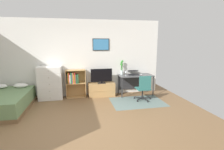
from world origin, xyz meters
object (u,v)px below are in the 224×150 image
Objects in this scene: tv_stand at (102,89)px; desk at (135,78)px; television at (101,76)px; laptop at (133,73)px; dresser at (50,83)px; bed at (2,102)px; bookshelf at (74,81)px; bamboo_vase at (122,67)px; computer_mouse at (141,74)px; wine_glass at (126,72)px; office_chair at (144,87)px.

tv_stand is 1.31m from desk.
television is 1.20m from laptop.
dresser reaches higher than desk.
dresser is at bearing 33.04° from bed.
bamboo_vase is at bearing 2.35° from bookshelf.
dresser reaches higher than computer_mouse.
bookshelf is 0.80× the size of desk.
bookshelf is at bearing 177.08° from tv_stand.
laptop reaches higher than bed.
laptop is 4.32× the size of computer_mouse.
desk is at bearing -1.64° from bookshelf.
bookshelf is 2.43m from computer_mouse.
bamboo_vase is at bearing 164.23° from desk.
television reaches higher than wine_glass.
computer_mouse is (1.46, -0.09, 0.52)m from tv_stand.
tv_stand is at bearing 0.49° from dresser.
bookshelf is at bearing 175.75° from television.
bamboo_vase is at bearing 171.15° from laptop.
bamboo_vase reaches higher than laptop.
tv_stand is at bearing -171.26° from bamboo_vase.
bed is 4.37× the size of laptop.
office_chair reaches higher than computer_mouse.
wine_glass is (3.83, 0.61, 0.63)m from bed.
laptop reaches higher than computer_mouse.
dresser is at bearing 177.03° from wine_glass.
tv_stand is at bearing 176.36° from computer_mouse.
wine_glass is at bearing -73.79° from bamboo_vase.
computer_mouse is (1.46, -0.07, 0.02)m from television.
bed is at bearing -169.97° from desk.
laptop is 0.39m from wine_glass.
laptop is 2.50× the size of wine_glass.
desk is 6.81× the size of wine_glass.
bookshelf is at bearing 159.98° from office_chair.
bookshelf is 5.43× the size of wine_glass.
dresser is 0.80m from bookshelf.
bookshelf is at bearing 178.36° from desk.
bamboo_vase is (2.52, 0.13, 0.45)m from dresser.
desk is at bearing 0.01° from dresser.
dresser is at bearing 166.25° from office_chair.
computer_mouse is (0.27, -0.11, -0.05)m from laptop.
desk is (1.25, -0.01, 0.37)m from tv_stand.
wine_glass reaches higher than office_chair.
office_chair is (3.03, -0.79, -0.11)m from dresser.
wine_glass reaches higher than bed.
dresser is 2.57m from bamboo_vase.
computer_mouse is at bearing 76.87° from office_chair.
tv_stand is 1.53m from office_chair.
office_chair is at bearing -20.90° from bookshelf.
tv_stand is (0.95, -0.05, -0.34)m from bookshelf.
television reaches higher than laptop.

